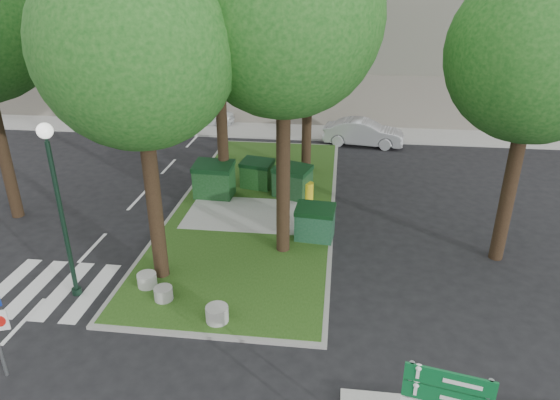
% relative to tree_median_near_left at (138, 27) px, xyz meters
% --- Properties ---
extents(ground, '(120.00, 120.00, 0.00)m').
position_rel_tree_median_near_left_xyz_m(ground, '(1.41, -2.56, -7.32)').
color(ground, black).
rests_on(ground, ground).
extents(median_island, '(6.00, 16.00, 0.12)m').
position_rel_tree_median_near_left_xyz_m(median_island, '(1.91, 5.44, -7.26)').
color(median_island, '#204614').
rests_on(median_island, ground).
extents(median_kerb, '(6.30, 16.30, 0.10)m').
position_rel_tree_median_near_left_xyz_m(median_kerb, '(1.91, 5.44, -7.27)').
color(median_kerb, gray).
rests_on(median_kerb, ground).
extents(building_sidewalk, '(42.00, 3.00, 0.12)m').
position_rel_tree_median_near_left_xyz_m(building_sidewalk, '(1.41, 15.94, -7.26)').
color(building_sidewalk, '#999993').
rests_on(building_sidewalk, ground).
extents(zebra_crossing, '(5.00, 3.00, 0.01)m').
position_rel_tree_median_near_left_xyz_m(zebra_crossing, '(-2.34, -1.06, -7.31)').
color(zebra_crossing, silver).
rests_on(zebra_crossing, ground).
extents(tree_median_near_left, '(5.20, 5.20, 10.53)m').
position_rel_tree_median_near_left_xyz_m(tree_median_near_left, '(0.00, 0.00, 0.00)').
color(tree_median_near_left, black).
rests_on(tree_median_near_left, ground).
extents(tree_median_mid, '(4.80, 4.80, 9.99)m').
position_rel_tree_median_near_left_xyz_m(tree_median_mid, '(0.50, 6.50, -0.34)').
color(tree_median_mid, black).
rests_on(tree_median_mid, ground).
extents(tree_street_right, '(5.00, 5.00, 10.06)m').
position_rel_tree_median_near_left_xyz_m(tree_street_right, '(10.50, 2.50, -0.33)').
color(tree_street_right, black).
rests_on(tree_street_right, ground).
extents(dumpster_a, '(1.65, 1.19, 1.49)m').
position_rel_tree_median_near_left_xyz_m(dumpster_a, '(0.08, 5.99, -6.48)').
color(dumpster_a, '#0E3613').
rests_on(dumpster_a, median_island).
extents(dumpster_b, '(1.51, 1.22, 1.24)m').
position_rel_tree_median_near_left_xyz_m(dumpster_b, '(1.68, 7.19, -6.60)').
color(dumpster_b, '#123F13').
rests_on(dumpster_b, median_island).
extents(dumpster_c, '(1.74, 1.51, 1.36)m').
position_rel_tree_median_near_left_xyz_m(dumpster_c, '(3.28, 6.37, -6.54)').
color(dumpster_c, black).
rests_on(dumpster_c, median_island).
extents(dumpster_d, '(1.42, 1.06, 1.24)m').
position_rel_tree_median_near_left_xyz_m(dumpster_d, '(4.41, 2.85, -6.60)').
color(dumpster_d, '#123D25').
rests_on(dumpster_d, median_island).
extents(bollard_left, '(0.56, 0.56, 0.40)m').
position_rel_tree_median_near_left_xyz_m(bollard_left, '(-0.30, -0.71, -7.00)').
color(bollard_left, '#AEAEA9').
rests_on(bollard_left, median_island).
extents(bollard_right, '(0.60, 0.60, 0.43)m').
position_rel_tree_median_near_left_xyz_m(bollard_right, '(2.13, -2.06, -6.98)').
color(bollard_right, '#999994').
rests_on(bollard_right, median_island).
extents(bollard_mid, '(0.53, 0.53, 0.38)m').
position_rel_tree_median_near_left_xyz_m(bollard_mid, '(0.40, -1.30, -7.01)').
color(bollard_mid, gray).
rests_on(bollard_mid, median_island).
extents(litter_bin, '(0.42, 0.42, 0.73)m').
position_rel_tree_median_near_left_xyz_m(litter_bin, '(3.96, 6.09, -6.83)').
color(litter_bin, gold).
rests_on(litter_bin, median_island).
extents(street_lamp, '(0.41, 0.41, 5.13)m').
position_rel_tree_median_near_left_xyz_m(street_lamp, '(-2.28, -1.19, -4.09)').
color(street_lamp, black).
rests_on(street_lamp, ground).
extents(car_white, '(4.29, 1.90, 1.44)m').
position_rel_tree_median_near_left_xyz_m(car_white, '(-3.49, 16.94, -6.60)').
color(car_white, white).
rests_on(car_white, ground).
extents(car_silver, '(4.44, 2.01, 1.41)m').
position_rel_tree_median_near_left_xyz_m(car_silver, '(6.40, 14.02, -6.61)').
color(car_silver, '#ABAEB3').
rests_on(car_silver, ground).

